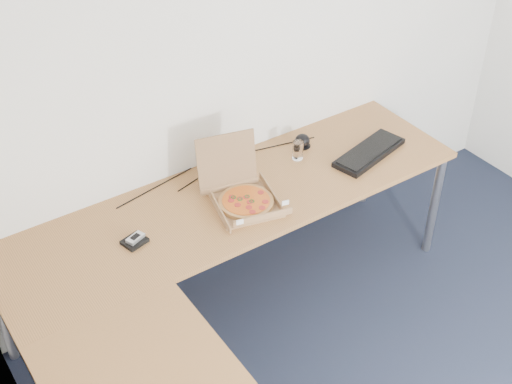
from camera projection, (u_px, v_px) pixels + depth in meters
desk at (225, 275)px, 3.19m from camera, size 2.50×2.20×0.73m
pizza_box at (244, 198)px, 3.54m from camera, size 0.31×0.36×0.32m
drinking_glass at (298, 150)px, 3.85m from camera, size 0.06×0.06×0.11m
keyboard at (369, 153)px, 3.90m from camera, size 0.49×0.27×0.03m
wallet at (135, 241)px, 3.31m from camera, size 0.13×0.12×0.02m
phone at (135, 238)px, 3.31m from camera, size 0.10×0.07×0.02m
dome_speaker at (302, 140)px, 3.95m from camera, size 0.09×0.09×0.08m
cable_bundle at (214, 168)px, 3.80m from camera, size 0.59×0.12×0.01m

